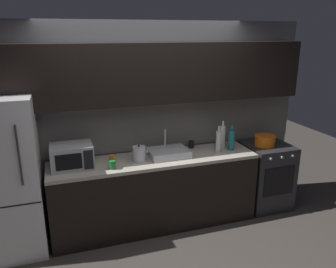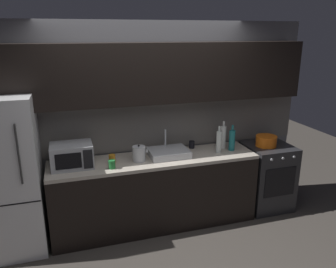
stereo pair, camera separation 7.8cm
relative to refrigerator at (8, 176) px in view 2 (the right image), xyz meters
name	(u,v)px [view 2 (the right image)]	position (x,y,z in m)	size (l,w,h in m)	color
ground_plane	(178,268)	(1.64, -0.90, -0.88)	(10.00, 10.00, 0.00)	#3D3833
back_wall	(148,101)	(1.64, 0.30, 0.67)	(4.26, 0.44, 2.50)	slate
counter_run	(155,192)	(1.64, 0.00, -0.43)	(2.52, 0.60, 0.90)	black
refrigerator	(8,176)	(0.00, 0.00, 0.00)	(0.68, 0.69, 1.76)	white
oven_range	(267,176)	(3.24, 0.00, -0.43)	(0.60, 0.62, 0.90)	#232326
microwave	(72,155)	(0.68, 0.02, 0.16)	(0.46, 0.35, 0.27)	#A8AAAF
sink_basin	(168,153)	(1.82, 0.03, 0.06)	(0.48, 0.38, 0.30)	#ADAFB5
kettle	(139,154)	(1.44, -0.03, 0.11)	(0.19, 0.15, 0.20)	#B7BABF
wine_bottle_clear	(219,142)	(2.46, -0.04, 0.16)	(0.07, 0.07, 0.35)	silver
wine_bottle_teal	(232,140)	(2.66, -0.01, 0.16)	(0.08, 0.08, 0.33)	#19666B
wine_bottle_white	(223,137)	(2.59, 0.09, 0.17)	(0.08, 0.08, 0.37)	silver
mug_amber	(112,159)	(1.12, -0.01, 0.07)	(0.08, 0.08, 0.11)	#B27019
mug_dark	(192,145)	(2.20, 0.22, 0.07)	(0.07, 0.07, 0.09)	black
mug_green	(112,164)	(1.10, -0.16, 0.07)	(0.08, 0.08, 0.10)	#1E6B2D
cooking_pot	(266,141)	(3.18, 0.00, 0.09)	(0.28, 0.28, 0.14)	orange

